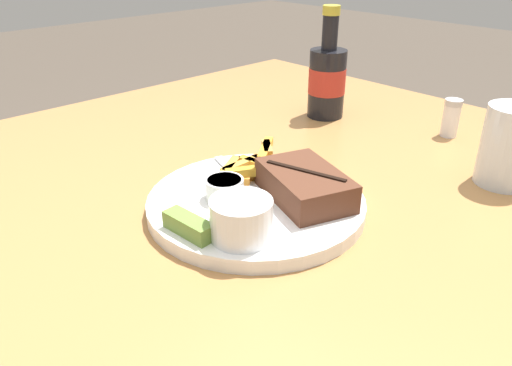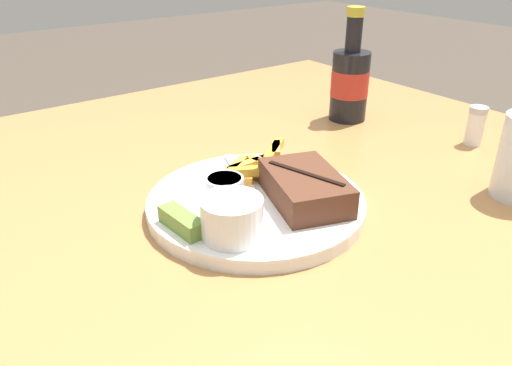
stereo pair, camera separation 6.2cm
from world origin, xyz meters
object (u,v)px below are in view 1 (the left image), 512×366
dipping_sauce_cup (225,188)px  fork_utensil (234,174)px  beer_bottle (327,79)px  pickle_spear (189,226)px  drinking_glass (509,146)px  steak_portion (305,185)px  dinner_plate (256,203)px  coleslaw_cup (241,217)px  salt_shaker (451,118)px

dipping_sauce_cup → fork_utensil: dipping_sauce_cup is taller
beer_bottle → dipping_sauce_cup: bearing=-68.4°
fork_utensil → pickle_spear: bearing=-41.4°
fork_utensil → beer_bottle: bearing=126.5°
fork_utensil → drinking_glass: size_ratio=1.17×
steak_portion → pickle_spear: (-0.03, -0.16, -0.01)m
beer_bottle → drinking_glass: (0.35, -0.04, -0.02)m
drinking_glass → dipping_sauce_cup: bearing=-121.6°
dinner_plate → beer_bottle: (-0.17, 0.34, 0.06)m
coleslaw_cup → drinking_glass: bearing=71.6°
dinner_plate → steak_portion: size_ratio=1.88×
dipping_sauce_cup → beer_bottle: (-0.15, 0.38, 0.04)m
coleslaw_cup → dipping_sauce_cup: 0.09m
dinner_plate → drinking_glass: 0.36m
coleslaw_cup → fork_utensil: bearing=141.9°
dinner_plate → drinking_glass: drinking_glass is taller
dipping_sauce_cup → pickle_spear: (0.04, -0.08, -0.00)m
salt_shaker → beer_bottle: bearing=-160.8°
salt_shaker → coleslaw_cup: bearing=-88.3°
dinner_plate → fork_utensil: (-0.07, 0.02, 0.01)m
steak_portion → fork_utensil: size_ratio=1.11×
dinner_plate → pickle_spear: bearing=-84.6°
dipping_sauce_cup → steak_portion: bearing=48.0°
steak_portion → dipping_sauce_cup: (-0.07, -0.07, -0.00)m
beer_bottle → coleslaw_cup: bearing=-61.3°
steak_portion → fork_utensil: steak_portion is taller
dinner_plate → salt_shaker: 0.42m
dinner_plate → dipping_sauce_cup: size_ratio=5.68×
coleslaw_cup → salt_shaker: salt_shaker is taller
steak_portion → beer_bottle: 0.37m
coleslaw_cup → salt_shaker: (-0.01, 0.49, -0.01)m
fork_utensil → salt_shaker: size_ratio=2.01×
pickle_spear → beer_bottle: bearing=111.9°
dinner_plate → salt_shaker: size_ratio=4.22×
dipping_sauce_cup → salt_shaker: 0.45m
fork_utensil → beer_bottle: size_ratio=0.65×
coleslaw_cup → beer_bottle: (-0.23, 0.42, 0.03)m
beer_bottle → drinking_glass: size_ratio=1.81×
pickle_spear → fork_utensil: bearing=120.3°
drinking_glass → salt_shaker: 0.18m
dinner_plate → coleslaw_cup: 0.10m
drinking_glass → dinner_plate: bearing=-120.8°
dipping_sauce_cup → salt_shaker: size_ratio=0.74×
coleslaw_cup → drinking_glass: (0.13, 0.38, 0.01)m
dinner_plate → steak_portion: bearing=45.9°
steak_portion → beer_bottle: bearing=125.6°
fork_utensil → beer_bottle: (-0.11, 0.32, 0.05)m
pickle_spear → salt_shaker: (0.03, 0.53, 0.00)m
dinner_plate → coleslaw_cup: (0.06, -0.07, 0.03)m
dipping_sauce_cup → pickle_spear: bearing=-66.6°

